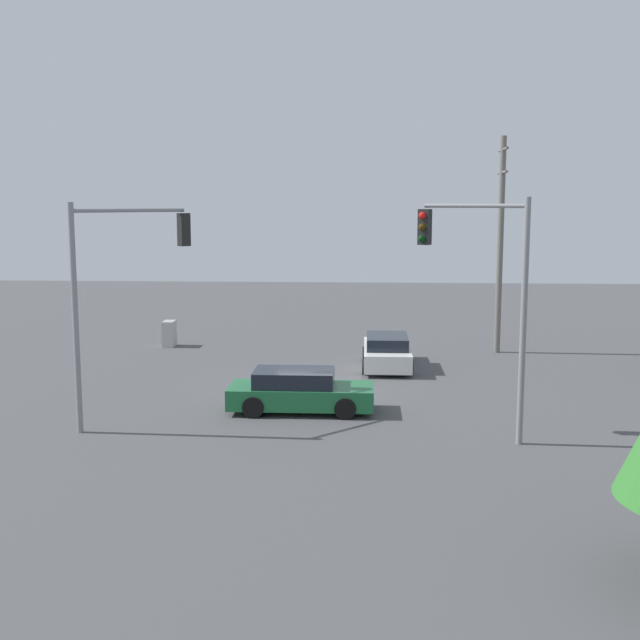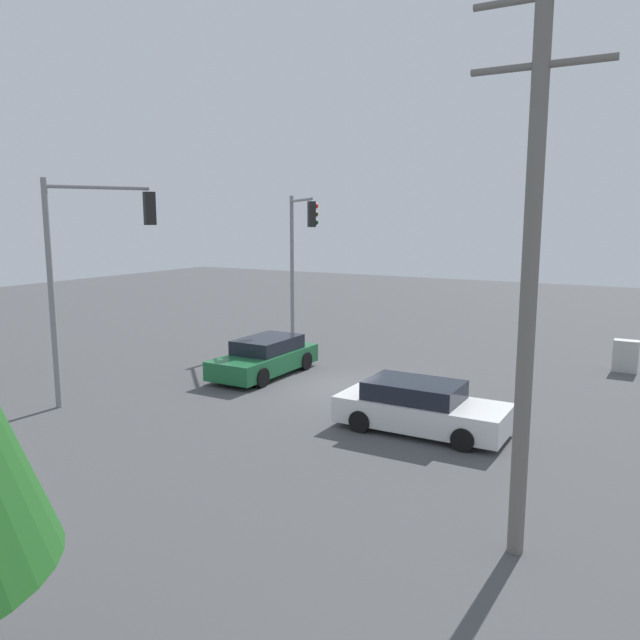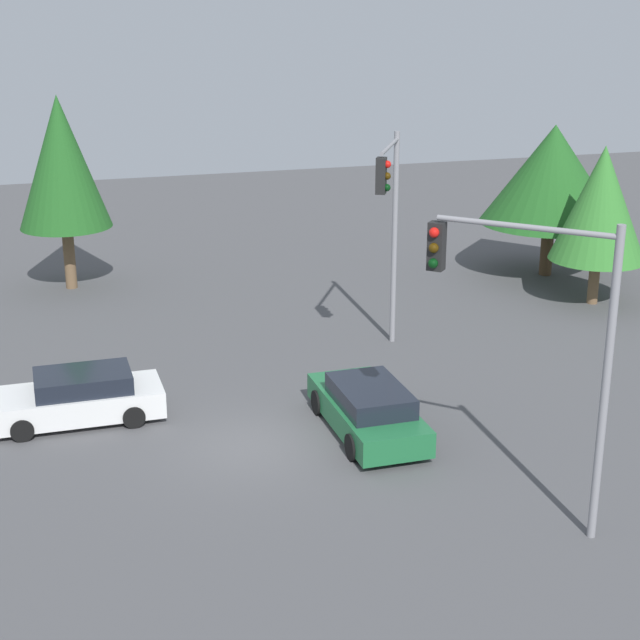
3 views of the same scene
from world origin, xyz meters
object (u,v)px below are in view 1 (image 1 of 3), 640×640
Objects in this scene: traffic_signal_main at (484,278)px; electrical_cabinet at (169,334)px; sedan_white at (387,352)px; traffic_signal_cross at (119,274)px; sedan_green at (299,391)px.

traffic_signal_main is 19.63m from electrical_cabinet.
traffic_signal_cross is at bearing -132.86° from sedan_white.
electrical_cabinet is (14.35, 12.76, -4.10)m from traffic_signal_main.
traffic_signal_main is 1.02× the size of traffic_signal_cross.
sedan_white is at bearing 157.23° from sedan_green.
sedan_green is (-7.28, 3.05, 0.01)m from sedan_white.
sedan_white is 12.97m from traffic_signal_cross.
sedan_green is 7.35m from traffic_signal_main.
sedan_white is at bearing -113.22° from electrical_cabinet.
traffic_signal_cross is 14.18m from electrical_cabinet.
traffic_signal_main is at bearing -49.61° from traffic_signal_cross.
sedan_green is 6.89m from traffic_signal_cross.
sedan_white is 0.66× the size of traffic_signal_main.
sedan_green is at bearing 3.83° from traffic_signal_main.
traffic_signal_main reaches higher than traffic_signal_cross.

